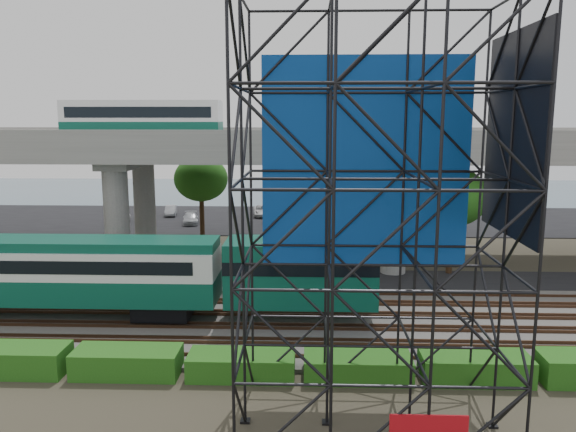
{
  "coord_description": "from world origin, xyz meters",
  "views": [
    {
      "loc": [
        3.82,
        -27.01,
        11.01
      ],
      "look_at": [
        2.65,
        6.0,
        5.29
      ],
      "focal_mm": 35.0,
      "sensor_mm": 36.0,
      "label": 1
    }
  ],
  "objects": [
    {
      "name": "parked_cars",
      "position": [
        1.05,
        33.48,
        0.66
      ],
      "size": [
        35.09,
        9.38,
        1.29
      ],
      "color": "silver",
      "rests_on": "parking_lot"
    },
    {
      "name": "rail_tracks",
      "position": [
        0.0,
        2.0,
        0.28
      ],
      "size": [
        90.0,
        9.52,
        0.16
      ],
      "color": "#472D1E",
      "rests_on": "ballast_bed"
    },
    {
      "name": "scaffold_tower",
      "position": [
        6.08,
        -7.98,
        7.47
      ],
      "size": [
        9.36,
        6.36,
        15.0
      ],
      "color": "black",
      "rests_on": "ground"
    },
    {
      "name": "commuter_train",
      "position": [
        -8.4,
        2.0,
        2.88
      ],
      "size": [
        29.3,
        3.06,
        4.3
      ],
      "color": "black",
      "rests_on": "rail_tracks"
    },
    {
      "name": "parking_lot",
      "position": [
        0.0,
        34.0,
        0.04
      ],
      "size": [
        90.0,
        18.0,
        0.08
      ],
      "primitive_type": "cube",
      "color": "black",
      "rests_on": "ground"
    },
    {
      "name": "suv",
      "position": [
        -13.81,
        10.3,
        0.82
      ],
      "size": [
        5.52,
        2.95,
        1.47
      ],
      "primitive_type": "imported",
      "rotation": [
        0.0,
        0.0,
        1.67
      ],
      "color": "black",
      "rests_on": "service_road"
    },
    {
      "name": "trees",
      "position": [
        -4.67,
        16.17,
        5.57
      ],
      "size": [
        40.94,
        16.94,
        7.69
      ],
      "color": "#382314",
      "rests_on": "ground"
    },
    {
      "name": "service_road",
      "position": [
        0.0,
        10.5,
        0.04
      ],
      "size": [
        90.0,
        5.0,
        0.08
      ],
      "primitive_type": "cube",
      "color": "black",
      "rests_on": "ground"
    },
    {
      "name": "harbor_water",
      "position": [
        0.0,
        56.0,
        0.01
      ],
      "size": [
        140.0,
        40.0,
        0.03
      ],
      "primitive_type": "cube",
      "color": "#43606F",
      "rests_on": "ground"
    },
    {
      "name": "overpass",
      "position": [
        -0.65,
        16.0,
        8.21
      ],
      "size": [
        80.0,
        12.0,
        12.4
      ],
      "color": "#9E9B93",
      "rests_on": "ground"
    },
    {
      "name": "ballast_bed",
      "position": [
        0.0,
        2.0,
        0.1
      ],
      "size": [
        90.0,
        12.0,
        0.2
      ],
      "primitive_type": "cube",
      "color": "slate",
      "rests_on": "ground"
    },
    {
      "name": "ground",
      "position": [
        0.0,
        0.0,
        0.0
      ],
      "size": [
        140.0,
        140.0,
        0.0
      ],
      "primitive_type": "plane",
      "color": "#474233",
      "rests_on": "ground"
    },
    {
      "name": "hedge_strip",
      "position": [
        1.01,
        -4.3,
        0.56
      ],
      "size": [
        34.6,
        1.8,
        1.2
      ],
      "color": "#1A5613",
      "rests_on": "ground"
    }
  ]
}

